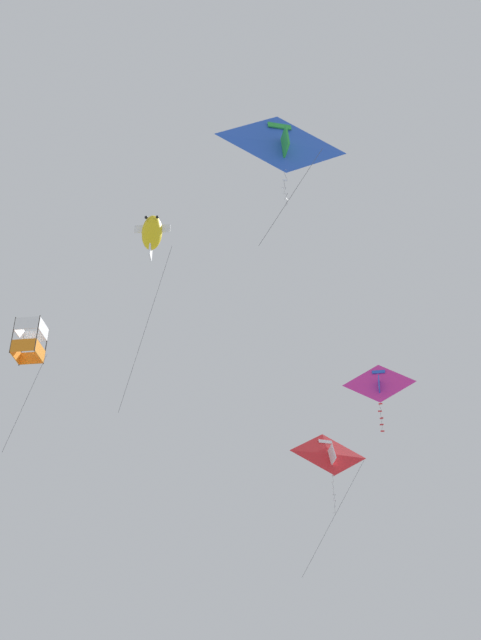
# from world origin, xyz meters

# --- Properties ---
(kite_delta_near_right) EXTENTS (3.05, 3.27, 6.99)m
(kite_delta_near_right) POSITION_xyz_m (7.92, -7.22, 30.80)
(kite_delta_near_right) COLOR red
(kite_delta_low_drifter) EXTENTS (1.13, 2.45, 3.11)m
(kite_delta_low_drifter) POSITION_xyz_m (3.32, -8.80, 32.89)
(kite_delta_low_drifter) COLOR #DB2D93
(kite_fish_near_left) EXTENTS (1.75, 1.90, 9.75)m
(kite_fish_near_left) POSITION_xyz_m (0.52, 1.75, 38.65)
(kite_fish_near_left) COLOR yellow
(kite_delta_mid_left) EXTENTS (2.13, 3.66, 6.20)m
(kite_delta_mid_left) POSITION_xyz_m (-7.64, -3.02, 38.09)
(kite_delta_mid_left) COLOR blue
(kite_box_far_centre) EXTENTS (1.67, 1.45, 5.62)m
(kite_box_far_centre) POSITION_xyz_m (-1.76, 6.26, 32.36)
(kite_box_far_centre) COLOR white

